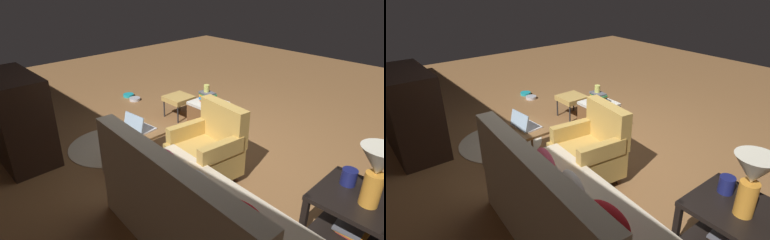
% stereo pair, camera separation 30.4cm
% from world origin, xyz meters
% --- Properties ---
extents(ground, '(12.00, 12.00, 0.00)m').
position_xyz_m(ground, '(0.00, 0.00, 0.00)').
color(ground, olive).
extents(couch, '(1.95, 0.98, 1.00)m').
position_xyz_m(couch, '(-1.07, 1.42, 0.33)').
color(couch, beige).
rests_on(couch, ground).
extents(armchair, '(0.75, 0.76, 0.87)m').
position_xyz_m(armchair, '(-0.41, 0.59, 0.36)').
color(armchair, tan).
rests_on(armchair, ground).
extents(side_table, '(0.64, 0.64, 0.55)m').
position_xyz_m(side_table, '(-1.99, 0.48, 0.36)').
color(side_table, black).
rests_on(side_table, ground).
extents(table_lamp, '(0.30, 0.30, 0.50)m').
position_xyz_m(table_lamp, '(-2.07, 0.53, 0.89)').
color(table_lamp, orange).
rests_on(table_lamp, side_table).
extents(small_vase, '(0.13, 0.13, 0.14)m').
position_xyz_m(small_vase, '(-1.85, 0.38, 0.62)').
color(small_vase, navy).
rests_on(small_vase, side_table).
extents(book_stack_shelf, '(0.27, 0.21, 0.06)m').
position_xyz_m(book_stack_shelf, '(-1.99, 0.48, 0.19)').
color(book_stack_shelf, red).
rests_on(book_stack_shelf, side_table).
extents(laptop_desk, '(0.56, 0.44, 0.48)m').
position_xyz_m(laptop_desk, '(0.35, 0.95, 0.42)').
color(laptop_desk, olive).
rests_on(laptop_desk, ground).
extents(laptop, '(0.34, 0.28, 0.21)m').
position_xyz_m(laptop, '(0.34, 0.99, 0.53)').
color(laptop, silver).
rests_on(laptop, laptop_desk).
extents(tv_cabinet, '(1.10, 0.56, 1.10)m').
position_xyz_m(tv_cabinet, '(1.52, 1.98, 0.59)').
color(tv_cabinet, black).
rests_on(tv_cabinet, ground).
extents(television, '(0.64, 0.41, 0.48)m').
position_xyz_m(television, '(1.52, 2.00, 0.66)').
color(television, black).
rests_on(television, tv_cabinet).
extents(wicker_hamper, '(0.45, 0.45, 0.48)m').
position_xyz_m(wicker_hamper, '(0.40, -0.26, 0.24)').
color(wicker_hamper, brown).
rests_on(wicker_hamper, ground).
extents(book_stack_hamper, '(0.27, 0.20, 0.15)m').
position_xyz_m(book_stack_hamper, '(0.40, -0.25, 0.56)').
color(book_stack_hamper, red).
rests_on(book_stack_hamper, wicker_hamper).
extents(yellow_mug, '(0.08, 0.08, 0.10)m').
position_xyz_m(yellow_mug, '(0.43, -0.25, 0.68)').
color(yellow_mug, '#D8D866').
rests_on(yellow_mug, book_stack_hamper).
extents(tv_remote, '(0.10, 0.17, 0.02)m').
position_xyz_m(tv_remote, '(0.50, -0.34, 0.49)').
color(tv_remote, '#262628').
rests_on(tv_remote, wicker_hamper).
extents(ottoman, '(0.40, 0.40, 0.36)m').
position_xyz_m(ottoman, '(1.11, -0.31, 0.31)').
color(ottoman, tan).
rests_on(ottoman, ground).
extents(circular_rug, '(1.14, 1.14, 0.01)m').
position_xyz_m(circular_rug, '(1.01, 1.02, 0.01)').
color(circular_rug, beige).
rests_on(circular_rug, ground).
extents(pet_bowl_steel, '(0.20, 0.20, 0.05)m').
position_xyz_m(pet_bowl_steel, '(2.24, -0.21, 0.03)').
color(pet_bowl_steel, silver).
rests_on(pet_bowl_steel, ground).
extents(pet_bowl_teal, '(0.20, 0.20, 0.05)m').
position_xyz_m(pet_bowl_teal, '(2.49, -0.24, 0.03)').
color(pet_bowl_teal, teal).
rests_on(pet_bowl_teal, ground).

